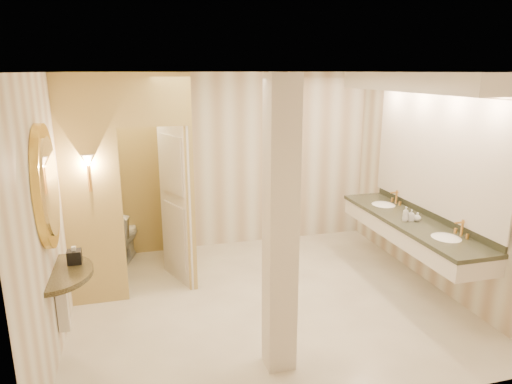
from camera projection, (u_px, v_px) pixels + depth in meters
floor at (265, 300)px, 5.57m from camera, size 4.50×4.50×0.00m
ceiling at (266, 72)px, 4.88m from camera, size 4.50×4.50×0.00m
wall_back at (230, 161)px, 7.09m from camera, size 4.50×0.02×2.70m
wall_front at (341, 262)px, 3.36m from camera, size 4.50×0.02×2.70m
wall_left at (54, 208)px, 4.66m from camera, size 0.02×4.00×2.70m
wall_right at (435, 182)px, 5.79m from camera, size 0.02×4.00×2.70m
toilet_closet at (160, 178)px, 5.84m from camera, size 1.50×1.55×2.70m
wall_sconce at (88, 162)px, 5.05m from camera, size 0.14×0.14×0.42m
vanity at (419, 161)px, 5.65m from camera, size 0.75×2.74×2.09m
console_shelf at (50, 225)px, 4.20m from camera, size 0.88×0.88×1.89m
pillar at (280, 230)px, 4.02m from camera, size 0.26×0.26×2.70m
tissue_box at (74, 257)px, 4.49m from camera, size 0.14×0.14×0.13m
toilet at (121, 235)px, 6.68m from camera, size 0.63×0.85×0.77m
soap_bottle_a at (411, 215)px, 5.76m from camera, size 0.08×0.09×0.14m
soap_bottle_b at (417, 217)px, 5.75m from camera, size 0.09×0.09×0.11m
soap_bottle_c at (406, 214)px, 5.75m from camera, size 0.08×0.08×0.19m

